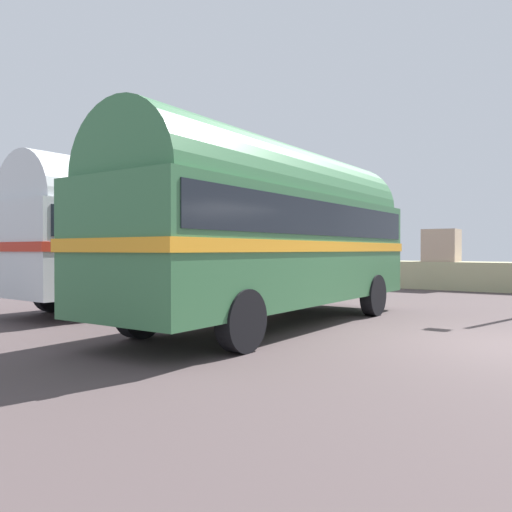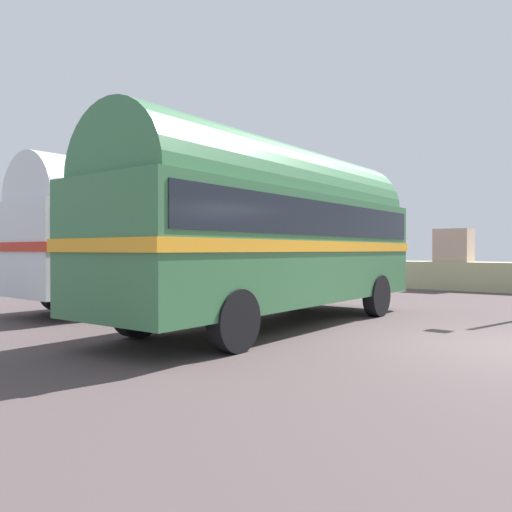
{
  "view_description": "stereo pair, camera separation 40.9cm",
  "coord_description": "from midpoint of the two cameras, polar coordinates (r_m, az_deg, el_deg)",
  "views": [
    {
      "loc": [
        1.13,
        -9.01,
        1.56
      ],
      "look_at": [
        -4.79,
        -0.45,
        1.44
      ],
      "focal_mm": 35.58,
      "sensor_mm": 36.0,
      "label": 1
    },
    {
      "loc": [
        1.46,
        -8.77,
        1.56
      ],
      "look_at": [
        -4.79,
        -0.45,
        1.44
      ],
      "focal_mm": 35.58,
      "sensor_mm": 36.0,
      "label": 2
    }
  ],
  "objects": [
    {
      "name": "vintage_coach",
      "position": [
        10.35,
        3.13,
        3.4
      ],
      "size": [
        2.49,
        8.59,
        3.7
      ],
      "rotation": [
        0.0,
        0.0,
        -0.0
      ],
      "color": "black",
      "rests_on": "ground"
    },
    {
      "name": "second_coach",
      "position": [
        14.24,
        -9.08,
        2.65
      ],
      "size": [
        2.78,
        8.68,
        3.7
      ],
      "rotation": [
        0.0,
        0.0,
        -0.04
      ],
      "color": "black",
      "rests_on": "ground"
    }
  ]
}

